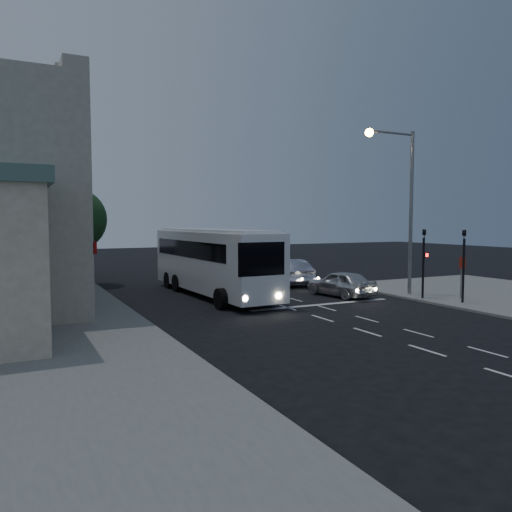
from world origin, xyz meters
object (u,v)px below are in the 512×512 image
street_tree (75,216)px  car_sedan_a (288,272)px  tour_bus (212,260)px  regulatory_sign (462,271)px  car_suv (341,283)px  car_extra (199,257)px  traffic_signal_side (464,257)px  car_sedan_b (251,267)px  car_sedan_c (224,262)px  streetlight (402,193)px  traffic_signal_main (424,255)px

street_tree → car_sedan_a: bearing=-22.5°
tour_bus → street_tree: bearing=127.4°
regulatory_sign → car_sedan_a: bearing=115.4°
regulatory_sign → car_suv: bearing=140.1°
car_extra → traffic_signal_side: bearing=111.2°
tour_bus → car_sedan_a: bearing=19.3°
car_sedan_b → car_extra: car_sedan_b is taller
tour_bus → street_tree: size_ratio=1.98×
car_suv → traffic_signal_side: traffic_signal_side is taller
car_sedan_b → car_sedan_c: size_ratio=0.95×
car_sedan_a → regulatory_sign: 11.08m
car_sedan_c → street_tree: bearing=30.3°
streetlight → street_tree: (-15.55, 12.82, -1.23)m
regulatory_sign → car_extra: bearing=100.7°
traffic_signal_main → car_suv: bearing=136.0°
car_sedan_c → regulatory_sign: (4.99, -20.31, 0.81)m
car_sedan_a → street_tree: size_ratio=0.82×
car_sedan_a → car_sedan_c: car_sedan_a is taller
traffic_signal_side → street_tree: bearing=135.5°
car_suv → car_sedan_b: (-0.25, 11.02, 0.04)m
car_suv → car_sedan_b: car_sedan_b is taller
regulatory_sign → streetlight: size_ratio=0.24×
car_sedan_a → regulatory_sign: bearing=124.5°
car_suv → car_sedan_b: bearing=-96.4°
tour_bus → traffic_signal_side: traffic_signal_side is taller
car_sedan_b → regulatory_sign: size_ratio=2.43×
traffic_signal_main → regulatory_sign: traffic_signal_main is taller
car_extra → regulatory_sign: 27.07m
tour_bus → traffic_signal_main: traffic_signal_main is taller
tour_bus → regulatory_sign: tour_bus is taller
tour_bus → car_sedan_c: bearing=62.4°
traffic_signal_main → regulatory_sign: 2.14m
traffic_signal_main → streetlight: (-0.26, 1.42, 3.31)m
street_tree → car_sedan_b: bearing=-0.9°
car_extra → streetlight: bearing=110.1°
car_sedan_c → traffic_signal_side: size_ratio=1.38×
regulatory_sign → streetlight: (-1.96, 2.44, 4.14)m
car_sedan_c → car_extra: size_ratio=1.21×
car_suv → car_sedan_c: (-0.16, 16.27, 0.05)m
car_sedan_b → regulatory_sign: regulatory_sign is taller
car_suv → car_sedan_a: 5.95m
regulatory_sign → street_tree: street_tree is taller
car_extra → traffic_signal_main: 25.84m
car_suv → traffic_signal_side: 6.52m
car_sedan_b → car_extra: 11.53m
car_suv → car_sedan_a: size_ratio=0.85×
traffic_signal_side → street_tree: size_ratio=0.66×
car_sedan_a → tour_bus: bearing=30.5°
car_sedan_a → traffic_signal_side: size_ratio=1.23×
car_sedan_a → streetlight: bearing=119.4°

